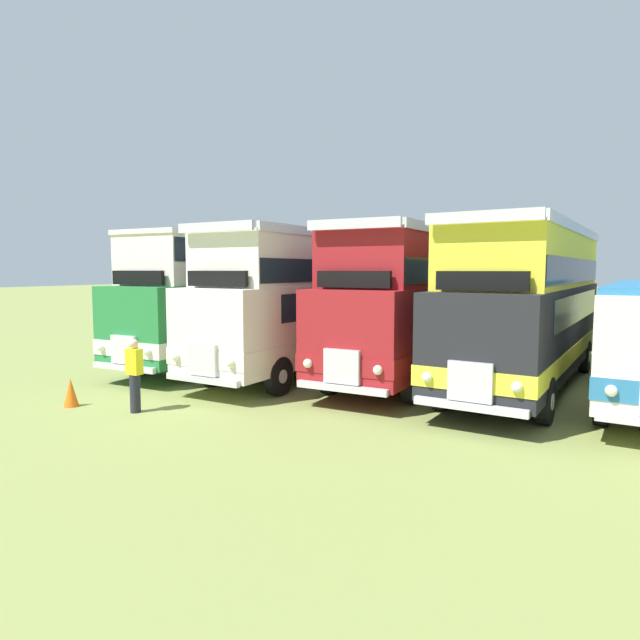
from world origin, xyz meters
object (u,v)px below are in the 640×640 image
(bus_second_in_row, at_px, (317,298))
(cone_near_end, at_px, (71,392))
(marshal_person, at_px, (135,375))
(bus_first_in_row, at_px, (246,292))
(bus_third_in_row, at_px, (414,301))
(bus_fourth_in_row, at_px, (528,304))

(bus_second_in_row, bearing_deg, cone_near_end, -109.95)
(cone_near_end, xyz_separation_m, marshal_person, (1.80, 0.37, 0.54))
(bus_first_in_row, xyz_separation_m, marshal_person, (2.42, -7.57, -1.59))
(bus_first_in_row, height_order, marshal_person, bus_first_in_row)
(bus_first_in_row, distance_m, marshal_person, 8.11)
(cone_near_end, height_order, marshal_person, marshal_person)
(bus_third_in_row, bearing_deg, bus_first_in_row, 177.20)
(bus_third_in_row, bearing_deg, bus_fourth_in_row, 2.00)
(bus_fourth_in_row, bearing_deg, marshal_person, -135.75)
(bus_third_in_row, relative_size, cone_near_end, 14.14)
(bus_second_in_row, bearing_deg, bus_fourth_in_row, 2.31)
(bus_fourth_in_row, bearing_deg, bus_second_in_row, -177.69)
(bus_fourth_in_row, relative_size, marshal_person, 6.23)
(bus_third_in_row, relative_size, bus_fourth_in_row, 0.92)
(bus_fourth_in_row, xyz_separation_m, cone_near_end, (-9.36, -7.73, -2.01))
(bus_first_in_row, bearing_deg, marshal_person, -72.28)
(bus_fourth_in_row, distance_m, marshal_person, 10.66)
(marshal_person, bearing_deg, bus_first_in_row, 107.72)
(bus_first_in_row, distance_m, bus_third_in_row, 6.66)
(bus_first_in_row, height_order, bus_second_in_row, bus_second_in_row)
(bus_second_in_row, height_order, bus_third_in_row, same)
(bus_first_in_row, relative_size, bus_fourth_in_row, 1.09)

